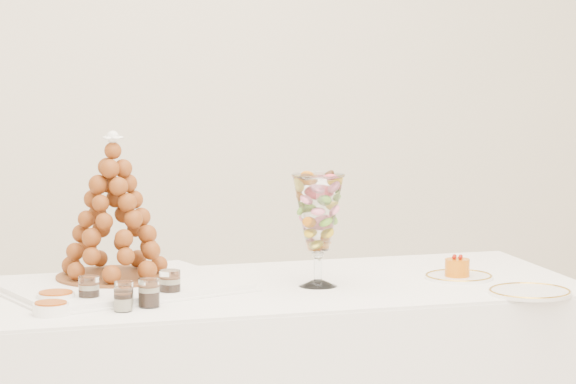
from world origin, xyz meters
name	(u,v)px	position (x,y,z in m)	size (l,w,h in m)	color
lace_tray	(120,286)	(-0.38, 0.40, 0.70)	(0.60, 0.45, 0.02)	white
macaron_vase	(318,214)	(0.15, 0.29, 0.89)	(0.14, 0.14, 0.31)	white
cake_plate	(459,277)	(0.57, 0.29, 0.70)	(0.19, 0.19, 0.01)	white
spare_plate	(530,292)	(0.66, 0.02, 0.70)	(0.22, 0.22, 0.01)	white
verrine_a	(89,290)	(-0.49, 0.23, 0.73)	(0.05, 0.05, 0.07)	white
verrine_b	(124,294)	(-0.41, 0.17, 0.72)	(0.05, 0.05, 0.07)	white
verrine_c	(170,285)	(-0.28, 0.24, 0.73)	(0.06, 0.06, 0.08)	white
verrine_d	(123,299)	(-0.42, 0.11, 0.72)	(0.05, 0.05, 0.06)	white
verrine_e	(149,293)	(-0.35, 0.15, 0.73)	(0.05, 0.05, 0.07)	white
ramekin_back	(56,299)	(-0.58, 0.24, 0.71)	(0.10, 0.10, 0.03)	white
ramekin_front	(51,309)	(-0.60, 0.13, 0.71)	(0.09, 0.09, 0.03)	white
croquembouche	(114,207)	(-0.39, 0.47, 0.91)	(0.33, 0.33, 0.41)	brown
mousse_cake	(457,267)	(0.56, 0.28, 0.73)	(0.07, 0.07, 0.06)	#D46709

